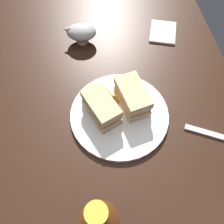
# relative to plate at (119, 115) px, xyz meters

# --- Properties ---
(ground_plane) EXTENTS (6.00, 6.00, 0.00)m
(ground_plane) POSITION_rel_plate_xyz_m (-0.00, -0.04, -0.76)
(ground_plane) COLOR black
(dining_table) EXTENTS (1.22, 0.86, 0.76)m
(dining_table) POSITION_rel_plate_xyz_m (-0.00, -0.04, -0.39)
(dining_table) COLOR black
(dining_table) RESTS_ON ground
(plate) EXTENTS (0.29, 0.29, 0.01)m
(plate) POSITION_rel_plate_xyz_m (0.00, 0.00, 0.00)
(plate) COLOR white
(plate) RESTS_ON dining_table
(sandwich_half_left) EXTENTS (0.13, 0.09, 0.07)m
(sandwich_half_left) POSITION_rel_plate_xyz_m (-0.03, 0.04, 0.04)
(sandwich_half_left) COLOR #CCB284
(sandwich_half_left) RESTS_ON plate
(sandwich_half_right) EXTENTS (0.14, 0.11, 0.07)m
(sandwich_half_right) POSITION_rel_plate_xyz_m (-0.01, -0.05, 0.04)
(sandwich_half_right) COLOR #CCB284
(sandwich_half_right) RESTS_ON plate
(potato_wedge_front) EXTENTS (0.05, 0.04, 0.02)m
(potato_wedge_front) POSITION_rel_plate_xyz_m (-0.07, -0.03, 0.02)
(potato_wedge_front) COLOR gold
(potato_wedge_front) RESTS_ON plate
(potato_wedge_middle) EXTENTS (0.03, 0.05, 0.02)m
(potato_wedge_middle) POSITION_rel_plate_xyz_m (-0.05, 0.01, 0.02)
(potato_wedge_middle) COLOR #AD702D
(potato_wedge_middle) RESTS_ON plate
(potato_wedge_back) EXTENTS (0.05, 0.04, 0.02)m
(potato_wedge_back) POSITION_rel_plate_xyz_m (-0.05, 0.01, 0.02)
(potato_wedge_back) COLOR gold
(potato_wedge_back) RESTS_ON plate
(potato_wedge_left_edge) EXTENTS (0.05, 0.04, 0.02)m
(potato_wedge_left_edge) POSITION_rel_plate_xyz_m (-0.05, -0.06, 0.02)
(potato_wedge_left_edge) COLOR #AD702D
(potato_wedge_left_edge) RESTS_ON plate
(potato_wedge_right_edge) EXTENTS (0.04, 0.02, 0.02)m
(potato_wedge_right_edge) POSITION_rel_plate_xyz_m (-0.06, -0.04, 0.02)
(potato_wedge_right_edge) COLOR #B77F33
(potato_wedge_right_edge) RESTS_ON plate
(gravy_boat) EXTENTS (0.09, 0.12, 0.07)m
(gravy_boat) POSITION_rel_plate_xyz_m (-0.32, -0.08, 0.03)
(gravy_boat) COLOR #B7B7BC
(gravy_boat) RESTS_ON dining_table
(napkin) EXTENTS (0.13, 0.12, 0.01)m
(napkin) POSITION_rel_plate_xyz_m (-0.31, 0.21, -0.00)
(napkin) COLOR silver
(napkin) RESTS_ON dining_table
(fork) EXTENTS (0.10, 0.17, 0.01)m
(fork) POSITION_rel_plate_xyz_m (0.11, 0.26, -0.00)
(fork) COLOR silver
(fork) RESTS_ON dining_table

